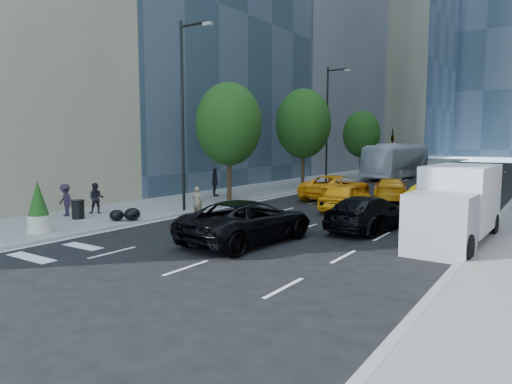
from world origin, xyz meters
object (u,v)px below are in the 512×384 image
Objects in this scene: skateboarder at (197,204)px; box_truck at (456,205)px; black_sedan_lincoln at (248,221)px; city_bus at (397,161)px; trash_can at (78,210)px; black_sedan_mercedes at (369,213)px; planter_shrub at (38,208)px.

skateboarder is 11.89m from box_truck.
city_bus is (-4.53, 34.17, 1.01)m from black_sedan_lincoln.
box_truck is 7.13× the size of trash_can.
black_sedan_mercedes is (8.14, 2.02, -0.01)m from skateboarder.
black_sedan_mercedes is 13.78m from trash_can.
black_sedan_lincoln is 5.76m from black_sedan_mercedes.
black_sedan_lincoln is 8.72m from planter_shrub.
trash_can is 3.44m from planter_shrub.
black_sedan_lincoln is 6.77× the size of trash_can.
skateboarder reaches higher than black_sedan_mercedes.
box_truck is at bearing 173.12° from skateboarder.
skateboarder is at bearing -171.19° from box_truck.
black_sedan_mercedes is at bearing 24.86° from trash_can.
black_sedan_mercedes is 13.96m from planter_shrub.
planter_shrub is at bearing -61.18° from trash_can.
city_bus is 38.19m from planter_shrub.
skateboarder is 0.12× the size of city_bus.
box_truck is 2.91× the size of planter_shrub.
trash_can is at bearing 31.59° from black_sedan_mercedes.
box_truck is (11.79, 1.37, 0.73)m from skateboarder.
skateboarder is 8.39m from black_sedan_mercedes.
trash_can is 0.41× the size of planter_shrub.
black_sedan_lincoln is 1.14× the size of black_sedan_mercedes.
skateboarder is at bearing 40.91° from trash_can.
skateboarder is 31.33m from city_bus.
trash_can is at bearing -97.15° from city_bus.
black_sedan_mercedes is 0.83× the size of box_truck.
black_sedan_mercedes is 0.40× the size of city_bus.
box_truck is (3.65, -0.65, 0.75)m from black_sedan_mercedes.
black_sedan_lincoln reaches higher than black_sedan_mercedes.
planter_shrub is (-2.72, -6.74, 0.40)m from skateboarder.
black_sedan_mercedes reaches higher than trash_can.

